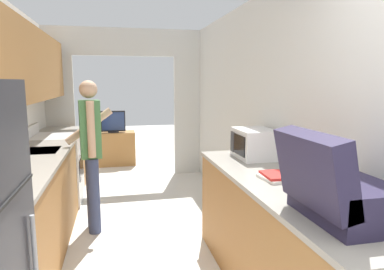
{
  "coord_description": "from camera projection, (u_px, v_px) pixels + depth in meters",
  "views": [
    {
      "loc": [
        -0.17,
        -0.8,
        1.63
      ],
      "look_at": [
        0.6,
        2.64,
        1.08
      ],
      "focal_mm": 32.0,
      "sensor_mm": 36.0,
      "label": 1
    }
  ],
  "objects": [
    {
      "name": "microwave",
      "position": [
        255.0,
        143.0,
        3.2
      ],
      "size": [
        0.34,
        0.44,
        0.27
      ],
      "color": "white",
      "rests_on": "counter_right"
    },
    {
      "name": "wall_right",
      "position": [
        288.0,
        125.0,
        3.01
      ],
      "size": [
        0.06,
        7.47,
        2.5
      ],
      "color": "silver",
      "rests_on": "ground_plane"
    },
    {
      "name": "television",
      "position": [
        113.0,
        122.0,
        6.62
      ],
      "size": [
        0.46,
        0.16,
        0.42
      ],
      "color": "black",
      "rests_on": "tv_cabinet"
    },
    {
      "name": "range_oven",
      "position": [
        57.0,
        168.0,
        4.63
      ],
      "size": [
        0.66,
        0.72,
        1.06
      ],
      "color": "white",
      "rests_on": "ground_plane"
    },
    {
      "name": "book_stack",
      "position": [
        277.0,
        177.0,
        2.5
      ],
      "size": [
        0.24,
        0.27,
        0.04
      ],
      "color": "white",
      "rests_on": "counter_right"
    },
    {
      "name": "suitcase",
      "position": [
        334.0,
        189.0,
        1.75
      ],
      "size": [
        0.48,
        0.56,
        0.47
      ],
      "color": "#231E38",
      "rests_on": "counter_right"
    },
    {
      "name": "person",
      "position": [
        91.0,
        152.0,
        3.68
      ],
      "size": [
        0.53,
        0.41,
        1.64
      ],
      "rotation": [
        0.0,
        0.0,
        1.71
      ],
      "color": "#384266",
      "rests_on": "ground_plane"
    },
    {
      "name": "wall_far_with_doorway",
      "position": [
        126.0,
        93.0,
        5.75
      ],
      "size": [
        2.96,
        0.06,
        2.5
      ],
      "color": "silver",
      "rests_on": "ground_plane"
    },
    {
      "name": "tv_cabinet",
      "position": [
        114.0,
        148.0,
        6.74
      ],
      "size": [
        0.81,
        0.42,
        0.65
      ],
      "color": "#9E6B38",
      "rests_on": "ground_plane"
    },
    {
      "name": "counter_left",
      "position": [
        36.0,
        200.0,
        3.41
      ],
      "size": [
        0.62,
        3.99,
        0.92
      ],
      "color": "#9E6B38",
      "rests_on": "ground_plane"
    },
    {
      "name": "counter_right",
      "position": [
        279.0,
        241.0,
        2.53
      ],
      "size": [
        0.62,
        2.3,
        0.92
      ],
      "color": "#9E6B38",
      "rests_on": "ground_plane"
    }
  ]
}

